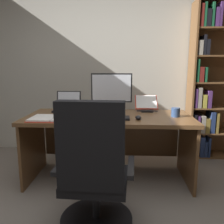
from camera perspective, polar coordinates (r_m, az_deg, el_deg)
wall_back at (r=3.58m, az=1.68°, el=10.95°), size 4.64×0.12×2.56m
desk at (r=2.73m, az=-0.65°, el=-4.57°), size 1.83×0.80×0.75m
bookshelf at (r=3.58m, az=23.76°, el=6.02°), size 0.90×0.33×2.13m
office_chair at (r=1.87m, az=-4.42°, el=-15.68°), size 0.63×0.60×1.06m
monitor at (r=2.83m, az=-0.10°, el=4.86°), size 0.49×0.16×0.46m
laptop at (r=2.94m, az=-10.82°, el=1.31°), size 0.31×0.28×0.23m
keyboard at (r=2.43m, az=-0.65°, el=-1.44°), size 0.42×0.15×0.02m
computer_mouse at (r=2.43m, az=6.42°, el=-1.32°), size 0.06×0.10×0.04m
reading_stand_with_book at (r=2.92m, az=8.35°, el=2.05°), size 0.27×0.27×0.18m
open_binder at (r=2.48m, az=-13.81°, el=-1.51°), size 0.51×0.33×0.02m
notepad at (r=2.59m, az=-6.35°, el=-0.87°), size 0.19×0.24×0.01m
pen at (r=2.59m, az=-5.92°, el=-0.68°), size 0.14×0.04×0.01m
coffee_mug at (r=2.63m, az=15.18°, el=-0.06°), size 0.09×0.09×0.10m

